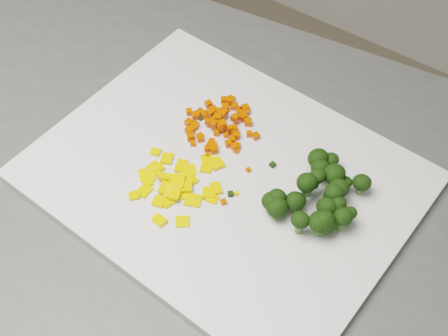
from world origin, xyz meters
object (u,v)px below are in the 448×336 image
Objects in this scene: cutting_board at (224,176)px; counter_block at (207,331)px; carrot_pile at (220,121)px; pepper_pile at (176,181)px; broccoli_pile at (313,184)px.

counter_block is at bearing -133.56° from cutting_board.
counter_block is at bearing -72.91° from carrot_pile.
carrot_pile reaches higher than cutting_board.
cutting_board reaches higher than counter_block.
pepper_pile is 0.16m from broccoli_pile.
broccoli_pile is at bearing 22.23° from counter_block.
carrot_pile is (-0.02, 0.08, 0.48)m from counter_block.
counter_block is at bearing -157.77° from broccoli_pile.
broccoli_pile is at bearing 28.22° from pepper_pile.
carrot_pile reaches higher than pepper_pile.
carrot_pile is at bearing 107.09° from counter_block.
pepper_pile is (-0.02, -0.02, 0.47)m from counter_block.
carrot_pile is at bearing 95.09° from pepper_pile.
carrot_pile is 0.15m from broccoli_pile.
pepper_pile is at bearing -121.95° from counter_block.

